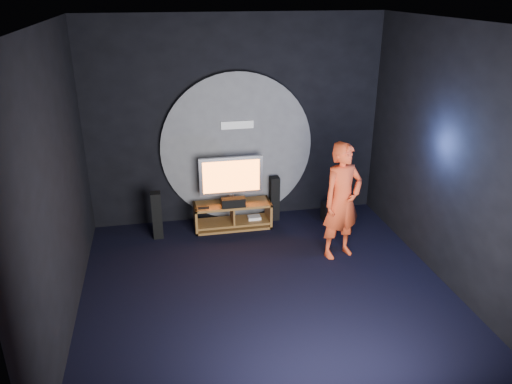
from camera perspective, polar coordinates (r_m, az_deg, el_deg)
floor at (r=6.96m, az=1.33°, el=-11.34°), size 5.00×5.00×0.00m
back_wall at (r=8.50m, az=-2.28°, el=8.05°), size 5.00×0.04×3.50m
front_wall at (r=4.01m, az=9.53°, el=-10.08°), size 5.00×0.04×3.50m
left_wall at (r=6.14m, az=-21.92°, el=0.51°), size 0.04×5.00×3.50m
right_wall at (r=7.12m, az=21.56°, el=3.51°), size 0.04×5.00×3.50m
ceiling at (r=5.78m, az=1.66°, el=18.80°), size 5.00×5.00×0.01m
wall_disc_panel at (r=8.57m, az=-2.17°, el=5.06°), size 2.60×0.11×2.60m
media_console at (r=8.60m, az=-2.65°, el=-2.84°), size 1.31×0.45×0.45m
tv at (r=8.38m, az=-2.86°, el=1.64°), size 1.08×0.22×0.80m
center_speaker at (r=8.33m, az=-2.59°, el=-1.20°), size 0.40×0.15×0.15m
remote at (r=8.32m, az=-6.02°, el=-1.82°), size 0.18×0.05×0.02m
tower_speaker_left at (r=8.32m, az=-11.25°, el=-2.62°), size 0.16×0.18×0.80m
tower_speaker_right at (r=8.81m, az=2.11°, el=-0.72°), size 0.16×0.18×0.80m
subwoofer at (r=8.95m, az=8.55°, el=-2.24°), size 0.29×0.29×0.32m
player at (r=7.54m, az=9.82°, el=-1.03°), size 0.76×0.60×1.81m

